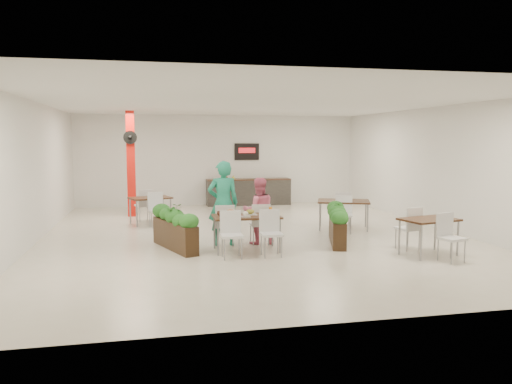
{
  "coord_description": "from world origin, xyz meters",
  "views": [
    {
      "loc": [
        -2.42,
        -11.8,
        2.33
      ],
      "look_at": [
        0.01,
        -0.32,
        1.1
      ],
      "focal_mm": 35.0,
      "sensor_mm": 36.0,
      "label": 1
    }
  ],
  "objects_px": {
    "red_column": "(131,163)",
    "side_table_b": "(343,205)",
    "planter_left": "(175,226)",
    "planter_right": "(337,222)",
    "service_counter": "(248,191)",
    "side_table_a": "(150,202)",
    "diner_woman": "(259,211)",
    "diner_man": "(223,203)",
    "main_table": "(246,221)",
    "side_table_c": "(429,225)"
  },
  "relations": [
    {
      "from": "red_column",
      "to": "side_table_b",
      "type": "xyz_separation_m",
      "value": [
        5.5,
        -3.41,
        -1.0
      ]
    },
    {
      "from": "planter_left",
      "to": "planter_right",
      "type": "relative_size",
      "value": 1.03
    },
    {
      "from": "service_counter",
      "to": "side_table_a",
      "type": "bearing_deg",
      "value": -135.06
    },
    {
      "from": "diner_woman",
      "to": "side_table_a",
      "type": "bearing_deg",
      "value": -52.6
    },
    {
      "from": "diner_woman",
      "to": "planter_left",
      "type": "relative_size",
      "value": 0.83
    },
    {
      "from": "diner_man",
      "to": "side_table_a",
      "type": "bearing_deg",
      "value": -62.95
    },
    {
      "from": "red_column",
      "to": "side_table_b",
      "type": "bearing_deg",
      "value": -31.81
    },
    {
      "from": "service_counter",
      "to": "diner_woman",
      "type": "bearing_deg",
      "value": -99.16
    },
    {
      "from": "planter_right",
      "to": "red_column",
      "type": "bearing_deg",
      "value": 132.48
    },
    {
      "from": "service_counter",
      "to": "diner_man",
      "type": "xyz_separation_m",
      "value": [
        -1.87,
        -6.65,
        0.45
      ]
    },
    {
      "from": "main_table",
      "to": "side_table_a",
      "type": "bearing_deg",
      "value": 116.94
    },
    {
      "from": "service_counter",
      "to": "side_table_b",
      "type": "distance_m",
      "value": 5.49
    },
    {
      "from": "side_table_b",
      "to": "main_table",
      "type": "bearing_deg",
      "value": -124.98
    },
    {
      "from": "service_counter",
      "to": "diner_man",
      "type": "bearing_deg",
      "value": -105.72
    },
    {
      "from": "main_table",
      "to": "side_table_c",
      "type": "distance_m",
      "value": 3.72
    },
    {
      "from": "diner_woman",
      "to": "main_table",
      "type": "bearing_deg",
      "value": 58.89
    },
    {
      "from": "side_table_a",
      "to": "side_table_b",
      "type": "relative_size",
      "value": 1.0
    },
    {
      "from": "diner_man",
      "to": "side_table_b",
      "type": "xyz_separation_m",
      "value": [
        3.38,
        1.38,
        -0.3
      ]
    },
    {
      "from": "side_table_c",
      "to": "service_counter",
      "type": "bearing_deg",
      "value": 90.21
    },
    {
      "from": "main_table",
      "to": "side_table_c",
      "type": "bearing_deg",
      "value": -18.03
    },
    {
      "from": "main_table",
      "to": "side_table_a",
      "type": "xyz_separation_m",
      "value": [
        -1.97,
        3.87,
        -0.02
      ]
    },
    {
      "from": "service_counter",
      "to": "diner_man",
      "type": "relative_size",
      "value": 1.6
    },
    {
      "from": "red_column",
      "to": "main_table",
      "type": "xyz_separation_m",
      "value": [
        2.52,
        -5.44,
        -1.01
      ]
    },
    {
      "from": "red_column",
      "to": "planter_right",
      "type": "xyz_separation_m",
      "value": [
        4.68,
        -5.11,
        -1.15
      ]
    },
    {
      "from": "diner_woman",
      "to": "planter_left",
      "type": "bearing_deg",
      "value": 5.88
    },
    {
      "from": "planter_right",
      "to": "side_table_c",
      "type": "bearing_deg",
      "value": -47.19
    },
    {
      "from": "red_column",
      "to": "planter_left",
      "type": "bearing_deg",
      "value": -77.98
    },
    {
      "from": "service_counter",
      "to": "side_table_a",
      "type": "distance_m",
      "value": 4.87
    },
    {
      "from": "planter_right",
      "to": "side_table_c",
      "type": "relative_size",
      "value": 1.05
    },
    {
      "from": "service_counter",
      "to": "main_table",
      "type": "height_order",
      "value": "service_counter"
    },
    {
      "from": "side_table_a",
      "to": "service_counter",
      "type": "bearing_deg",
      "value": 26.06
    },
    {
      "from": "main_table",
      "to": "diner_woman",
      "type": "relative_size",
      "value": 1.1
    },
    {
      "from": "main_table",
      "to": "diner_man",
      "type": "height_order",
      "value": "diner_man"
    },
    {
      "from": "service_counter",
      "to": "main_table",
      "type": "xyz_separation_m",
      "value": [
        -1.48,
        -7.31,
        0.14
      ]
    },
    {
      "from": "diner_man",
      "to": "planter_right",
      "type": "bearing_deg",
      "value": 173.81
    },
    {
      "from": "main_table",
      "to": "side_table_b",
      "type": "distance_m",
      "value": 3.61
    },
    {
      "from": "planter_left",
      "to": "planter_right",
      "type": "xyz_separation_m",
      "value": [
        3.62,
        -0.16,
        -0.02
      ]
    },
    {
      "from": "side_table_b",
      "to": "diner_man",
      "type": "bearing_deg",
      "value": -137.02
    },
    {
      "from": "red_column",
      "to": "diner_woman",
      "type": "distance_m",
      "value": 5.68
    },
    {
      "from": "service_counter",
      "to": "side_table_c",
      "type": "xyz_separation_m",
      "value": [
        2.06,
        -8.46,
        0.12
      ]
    },
    {
      "from": "main_table",
      "to": "side_table_c",
      "type": "relative_size",
      "value": 0.98
    },
    {
      "from": "red_column",
      "to": "side_table_a",
      "type": "bearing_deg",
      "value": -70.75
    },
    {
      "from": "red_column",
      "to": "side_table_c",
      "type": "relative_size",
      "value": 1.91
    },
    {
      "from": "side_table_a",
      "to": "planter_left",
      "type": "bearing_deg",
      "value": -100.39
    },
    {
      "from": "main_table",
      "to": "side_table_b",
      "type": "bearing_deg",
      "value": 34.23
    },
    {
      "from": "service_counter",
      "to": "planter_right",
      "type": "bearing_deg",
      "value": -84.43
    },
    {
      "from": "service_counter",
      "to": "planter_left",
      "type": "distance_m",
      "value": 7.42
    },
    {
      "from": "planter_left",
      "to": "side_table_c",
      "type": "relative_size",
      "value": 1.08
    },
    {
      "from": "side_table_a",
      "to": "side_table_c",
      "type": "relative_size",
      "value": 1.0
    },
    {
      "from": "main_table",
      "to": "diner_man",
      "type": "relative_size",
      "value": 0.87
    }
  ]
}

